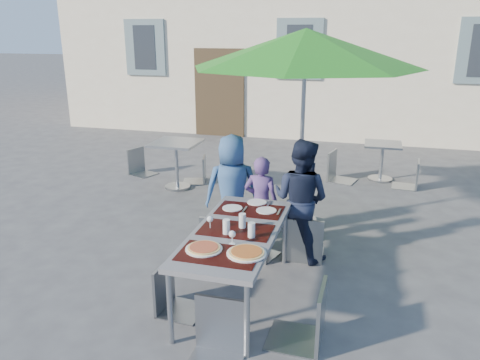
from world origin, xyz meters
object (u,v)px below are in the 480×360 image
(pizza_near_left, at_px, (204,248))
(child_2, at_px, (301,200))
(chair_3, at_px, (171,262))
(patio_umbrella, at_px, (306,50))
(dining_table, at_px, (236,235))
(pizza_near_right, at_px, (246,253))
(bg_chair_r_1, at_px, (413,158))
(cafe_table_1, at_px, (382,156))
(chair_0, at_px, (218,210))
(chair_2, at_px, (305,211))
(chair_4, at_px, (310,279))
(child_1, at_px, (261,203))
(chair_1, at_px, (257,220))
(chair_5, at_px, (216,298))
(bg_chair_l_0, at_px, (139,146))
(child_0, at_px, (232,189))
(bg_chair_l_1, at_px, (339,148))
(bg_chair_r_0, at_px, (199,154))
(cafe_table_0, at_px, (176,155))

(pizza_near_left, xyz_separation_m, child_2, (0.63, 1.60, -0.04))
(chair_3, xyz_separation_m, patio_umbrella, (0.86, 2.40, 1.86))
(dining_table, xyz_separation_m, pizza_near_right, (0.23, -0.48, 0.07))
(bg_chair_r_1, bearing_deg, cafe_table_1, 147.25)
(chair_0, bearing_deg, dining_table, -62.03)
(chair_2, bearing_deg, pizza_near_left, -114.54)
(pizza_near_right, bearing_deg, chair_4, -5.11)
(child_1, bearing_deg, chair_1, 98.43)
(chair_2, height_order, bg_chair_r_1, chair_2)
(chair_3, distance_m, cafe_table_1, 5.29)
(child_2, bearing_deg, dining_table, 85.70)
(dining_table, bearing_deg, chair_5, -83.60)
(chair_4, relative_size, patio_umbrella, 0.35)
(chair_1, xyz_separation_m, bg_chair_l_0, (-2.97, 2.79, 0.05))
(pizza_near_left, bearing_deg, chair_0, 103.20)
(child_0, bearing_deg, bg_chair_l_1, -129.90)
(patio_umbrella, bearing_deg, chair_5, -94.38)
(chair_2, height_order, bg_chair_r_0, chair_2)
(child_0, height_order, bg_chair_r_1, child_0)
(pizza_near_left, height_order, child_0, child_0)
(chair_5, xyz_separation_m, cafe_table_1, (1.35, 5.48, -0.13))
(chair_5, height_order, bg_chair_l_1, bg_chair_l_1)
(chair_0, relative_size, chair_2, 0.92)
(dining_table, relative_size, child_2, 1.28)
(chair_0, distance_m, bg_chair_r_0, 2.87)
(pizza_near_left, height_order, cafe_table_0, cafe_table_0)
(chair_2, height_order, bg_chair_l_1, chair_2)
(chair_5, relative_size, bg_chair_l_0, 1.06)
(child_1, bearing_deg, chair_3, 75.46)
(dining_table, relative_size, pizza_near_right, 5.26)
(bg_chair_r_1, bearing_deg, chair_2, -114.03)
(chair_1, distance_m, chair_3, 1.39)
(child_2, distance_m, cafe_table_1, 3.57)
(bg_chair_r_0, bearing_deg, dining_table, -64.20)
(chair_2, distance_m, chair_5, 2.03)
(child_2, distance_m, chair_0, 0.99)
(chair_0, height_order, patio_umbrella, patio_umbrella)
(chair_5, height_order, bg_chair_r_0, chair_5)
(chair_4, xyz_separation_m, bg_chair_l_1, (-0.11, 4.83, -0.02))
(cafe_table_0, bearing_deg, chair_2, -39.69)
(chair_1, distance_m, cafe_table_0, 2.93)
(chair_4, bearing_deg, cafe_table_1, 82.64)
(child_2, height_order, chair_5, child_2)
(dining_table, bearing_deg, child_1, 91.26)
(chair_5, xyz_separation_m, patio_umbrella, (0.23, 2.97, 1.81))
(chair_1, distance_m, chair_4, 1.65)
(pizza_near_left, height_order, cafe_table_1, pizza_near_left)
(child_0, xyz_separation_m, bg_chair_l_0, (-2.55, 2.39, -0.16))
(child_1, distance_m, patio_umbrella, 2.00)
(pizza_near_right, bearing_deg, bg_chair_l_0, 127.47)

